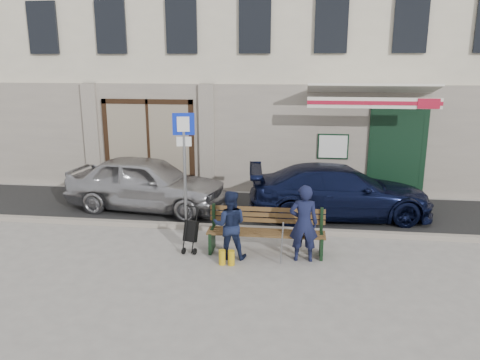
% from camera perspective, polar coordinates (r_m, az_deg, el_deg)
% --- Properties ---
extents(ground, '(80.00, 80.00, 0.00)m').
position_cam_1_polar(ground, '(9.59, -1.25, -9.33)').
color(ground, '#9E9991').
rests_on(ground, ground).
extents(asphalt_lane, '(60.00, 3.20, 0.01)m').
position_cam_1_polar(asphalt_lane, '(12.46, 0.85, -3.64)').
color(asphalt_lane, '#282828').
rests_on(asphalt_lane, ground).
extents(curb, '(60.00, 0.18, 0.12)m').
position_cam_1_polar(curb, '(10.94, -0.09, -5.92)').
color(curb, '#9E9384').
rests_on(curb, ground).
extents(building, '(20.00, 8.27, 10.00)m').
position_cam_1_polar(building, '(17.23, 3.03, 18.03)').
color(building, beige).
rests_on(building, ground).
extents(car_silver, '(4.40, 2.21, 1.44)m').
position_cam_1_polar(car_silver, '(12.59, -11.31, -0.35)').
color(car_silver, '#AEAEB3').
rests_on(car_silver, ground).
extents(car_navy, '(4.73, 2.32, 1.32)m').
position_cam_1_polar(car_navy, '(12.03, 12.06, -1.37)').
color(car_navy, black).
rests_on(car_navy, ground).
extents(parking_sign, '(0.50, 0.13, 2.71)m').
position_cam_1_polar(parking_sign, '(10.87, -6.81, 3.45)').
color(parking_sign, gray).
rests_on(parking_sign, ground).
extents(bench, '(2.40, 1.17, 0.98)m').
position_cam_1_polar(bench, '(9.61, 2.91, -6.35)').
color(bench, brown).
rests_on(bench, ground).
extents(man, '(0.59, 0.41, 1.55)m').
position_cam_1_polar(man, '(9.23, 7.76, -5.25)').
color(man, '#131735').
rests_on(man, ground).
extents(woman, '(0.70, 0.56, 1.39)m').
position_cam_1_polar(woman, '(9.31, -1.25, -5.47)').
color(woman, '#141B37').
rests_on(woman, ground).
extents(stroller, '(0.33, 0.43, 0.94)m').
position_cam_1_polar(stroller, '(9.76, -6.02, -6.32)').
color(stroller, black).
rests_on(stroller, ground).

